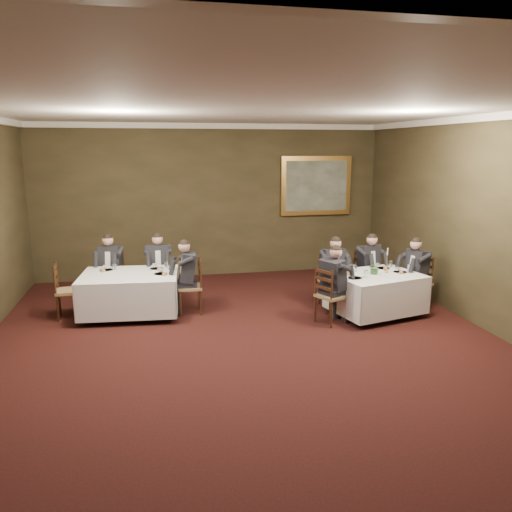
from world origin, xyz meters
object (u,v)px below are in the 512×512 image
object	(u,v)px
candlestick	(387,263)
chair_sec_endright	(191,297)
diner_main_endright	(417,282)
chair_sec_endleft	(69,302)
chair_main_backright	(366,287)
diner_sec_backleft	(111,276)
centerpiece	(375,268)
diner_sec_backright	(159,275)
table_main	(376,291)
diner_main_backright	(367,276)
chair_main_backleft	(332,292)
diner_main_endleft	(331,294)
chair_sec_backleft	(112,287)
chair_main_endright	(416,293)
diner_sec_endright	(190,285)
chair_sec_backright	(160,286)
diner_main_backleft	(333,280)
chair_main_endleft	(330,307)
table_second	(130,291)
painting	(316,186)

from	to	relation	value
candlestick	chair_sec_endright	bearing A→B (deg)	167.85
diner_main_endright	chair_sec_endleft	distance (m)	6.37
chair_main_backright	diner_sec_backleft	xyz separation A→B (m)	(-4.92, 0.97, 0.23)
chair_sec_endright	centerpiece	world-z (taller)	centerpiece
diner_sec_backright	diner_main_endright	bearing A→B (deg)	164.40
table_main	chair_sec_endleft	world-z (taller)	chair_sec_endleft
diner_main_backright	candlestick	distance (m)	0.87
chair_main_backleft	diner_main_endright	size ratio (longest dim) A/B	0.74
diner_main_endleft	chair_main_backleft	bearing A→B (deg)	133.00
chair_main_backleft	diner_sec_backleft	distance (m)	4.29
chair_sec_backleft	candlestick	xyz separation A→B (m)	(4.93, -1.75, 0.65)
chair_main_endright	candlestick	bearing A→B (deg)	87.70
diner_main_endleft	diner_sec_endright	bearing A→B (deg)	-139.96
diner_sec_backleft	diner_sec_backright	xyz separation A→B (m)	(0.91, -0.08, 0.00)
diner_main_endleft	centerpiece	distance (m)	0.99
chair_sec_backright	chair_sec_endright	world-z (taller)	same
chair_main_endright	chair_sec_backleft	size ratio (longest dim) A/B	1.00
chair_main_backleft	diner_main_backleft	size ratio (longest dim) A/B	0.74
diner_main_endright	chair_main_backleft	bearing A→B (deg)	59.99
diner_sec_backright	centerpiece	size ratio (longest dim) A/B	5.59
chair_main_backleft	diner_sec_endright	distance (m)	2.69
chair_main_endleft	chair_sec_endleft	size ratio (longest dim) A/B	1.00
diner_main_backright	chair_main_endright	world-z (taller)	diner_main_backright
table_second	chair_sec_endleft	size ratio (longest dim) A/B	1.81
diner_main_endright	chair_sec_endright	size ratio (longest dim) A/B	1.35
diner_main_backleft	table_main	bearing A→B (deg)	126.43
diner_sec_endright	candlestick	distance (m)	3.59
diner_main_endleft	chair_sec_backleft	distance (m)	4.30
chair_sec_endleft	painting	distance (m)	6.20
diner_main_backleft	candlestick	bearing A→B (deg)	139.86
chair_sec_endright	centerpiece	size ratio (longest dim) A/B	4.16
diner_main_endleft	chair_sec_backleft	world-z (taller)	diner_main_endleft
chair_sec_backleft	chair_sec_backright	xyz separation A→B (m)	(0.91, -0.08, 0.00)
diner_main_backright	chair_main_endright	xyz separation A→B (m)	(0.72, -0.62, -0.23)
table_second	chair_main_backright	bearing A→B (deg)	-0.85
diner_sec_endright	centerpiece	distance (m)	3.34
chair_sec_backleft	diner_sec_backright	bearing A→B (deg)	-170.68
table_main	chair_main_backright	distance (m)	0.90
diner_sec_endright	chair_sec_backleft	bearing A→B (deg)	57.51
diner_main_backright	diner_main_endleft	distance (m)	1.56
chair_sec_endright	candlestick	distance (m)	3.61
diner_main_endleft	chair_sec_endleft	distance (m)	4.64
table_main	chair_sec_backleft	xyz separation A→B (m)	(-4.70, 1.83, -0.17)
table_main	candlestick	xyz separation A→B (m)	(0.23, 0.08, 0.49)
diner_main_backright	diner_main_endright	distance (m)	0.94
chair_main_backright	candlestick	xyz separation A→B (m)	(0.02, -0.77, 0.65)
chair_sec_backright	candlestick	size ratio (longest dim) A/B	2.15
chair_main_backleft	chair_sec_endleft	xyz separation A→B (m)	(-4.82, 0.35, 0.00)
chair_main_endleft	chair_main_backright	bearing A→B (deg)	107.69
chair_main_backleft	diner_main_backright	xyz separation A→B (m)	(0.79, 0.18, 0.23)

